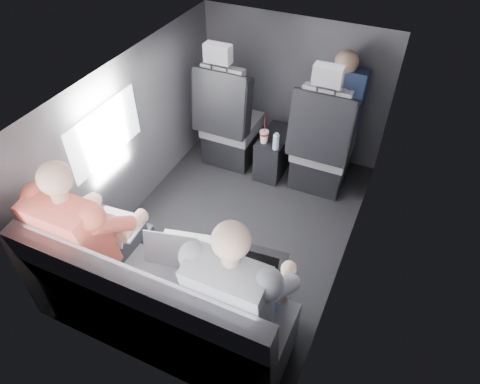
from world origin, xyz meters
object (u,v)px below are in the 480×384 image
at_px(laptop_silver, 179,247).
at_px(laptop_white, 111,225).
at_px(passenger_front_right, 339,102).
at_px(front_seat_left, 229,126).
at_px(water_bottle, 276,142).
at_px(passenger_rear_left, 91,234).
at_px(soda_cup, 264,136).
at_px(laptop_black, 253,264).
at_px(front_seat_right, 321,150).
at_px(center_console, 274,153).
at_px(passenger_rear_right, 240,292).
at_px(rear_bench, 163,308).

bearing_deg(laptop_silver, laptop_white, -177.65).
height_order(laptop_silver, passenger_front_right, passenger_front_right).
bearing_deg(front_seat_left, passenger_front_right, 15.36).
distance_m(water_bottle, passenger_rear_left, 1.77).
xyz_separation_m(soda_cup, passenger_front_right, (0.54, 0.36, 0.28)).
xyz_separation_m(front_seat_left, laptop_silver, (0.46, -1.66, 0.23)).
distance_m(front_seat_left, passenger_rear_left, 1.83).
distance_m(soda_cup, laptop_black, 1.59).
distance_m(front_seat_left, laptop_silver, 1.74).
xyz_separation_m(front_seat_right, laptop_silver, (-0.44, -1.66, 0.23)).
xyz_separation_m(front_seat_left, center_console, (0.45, 0.04, -0.20)).
xyz_separation_m(center_console, passenger_rear_right, (0.49, -1.85, 0.45)).
bearing_deg(laptop_white, passenger_rear_left, -110.74).
distance_m(front_seat_right, water_bottle, 0.41).
bearing_deg(front_seat_right, laptop_black, -89.05).
bearing_deg(passenger_front_right, soda_cup, -146.36).
height_order(laptop_silver, laptop_black, laptop_black).
relative_size(water_bottle, passenger_rear_left, 0.13).
height_order(front_seat_right, passenger_rear_right, passenger_rear_right).
relative_size(center_console, water_bottle, 2.94).
relative_size(center_console, laptop_white, 1.37).
xyz_separation_m(water_bottle, passenger_rear_right, (0.41, -1.65, 0.17)).
xyz_separation_m(front_seat_left, passenger_front_right, (0.94, 0.26, 0.35)).
distance_m(laptop_black, passenger_rear_right, 0.22).
height_order(soda_cup, laptop_white, laptop_white).
bearing_deg(front_seat_right, laptop_silver, -104.80).
xyz_separation_m(center_console, laptop_white, (-0.49, -1.72, 0.43)).
height_order(front_seat_left, passenger_rear_left, passenger_rear_left).
relative_size(soda_cup, laptop_silver, 0.68).
bearing_deg(laptop_black, laptop_silver, -171.63).
height_order(front_seat_left, laptop_white, front_seat_left).
bearing_deg(laptop_black, passenger_rear_right, -86.34).
relative_size(front_seat_right, water_bottle, 7.75).
xyz_separation_m(soda_cup, laptop_white, (-0.44, -1.58, 0.17)).
bearing_deg(laptop_black, front_seat_left, 120.21).
xyz_separation_m(front_seat_left, passenger_rear_right, (0.94, -1.81, 0.25)).
distance_m(center_console, laptop_black, 1.75).
xyz_separation_m(front_seat_right, laptop_white, (-0.94, -1.68, 0.23)).
xyz_separation_m(rear_bench, passenger_rear_left, (-0.54, 0.09, 0.34)).
relative_size(water_bottle, laptop_black, 0.43).
relative_size(center_console, laptop_black, 1.27).
bearing_deg(front_seat_left, soda_cup, -14.74).
distance_m(soda_cup, passenger_rear_left, 1.78).
relative_size(water_bottle, passenger_rear_right, 0.13).
bearing_deg(soda_cup, passenger_front_right, 33.64).
bearing_deg(passenger_rear_left, passenger_rear_right, 0.01).
relative_size(laptop_silver, passenger_rear_left, 0.29).
bearing_deg(front_seat_right, laptop_white, -119.23).
relative_size(front_seat_left, rear_bench, 0.79).
bearing_deg(laptop_silver, front_seat_left, 105.54).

